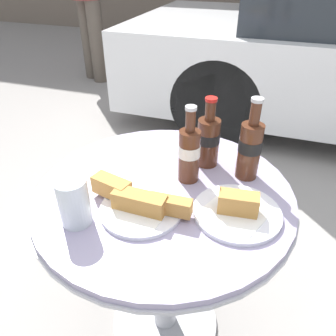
# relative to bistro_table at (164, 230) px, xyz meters

# --- Properties ---
(ground_plane) EXTENTS (30.00, 30.00, 0.00)m
(ground_plane) POSITION_rel_bistro_table_xyz_m (0.00, 0.00, -0.52)
(ground_plane) COLOR gray
(bistro_table) EXTENTS (0.77, 0.77, 0.69)m
(bistro_table) POSITION_rel_bistro_table_xyz_m (0.00, 0.00, 0.00)
(bistro_table) COLOR #B7B7BC
(bistro_table) RESTS_ON ground_plane
(cola_bottle_left) EXTENTS (0.07, 0.07, 0.23)m
(cola_bottle_left) POSITION_rel_bistro_table_xyz_m (0.09, 0.18, 0.26)
(cola_bottle_left) COLOR #4C2819
(cola_bottle_left) RESTS_ON bistro_table
(cola_bottle_right) EXTENTS (0.06, 0.06, 0.24)m
(cola_bottle_right) POSITION_rel_bistro_table_xyz_m (0.05, 0.07, 0.26)
(cola_bottle_right) COLOR #4C2819
(cola_bottle_right) RESTS_ON bistro_table
(cola_bottle_center) EXTENTS (0.07, 0.07, 0.26)m
(cola_bottle_center) POSITION_rel_bistro_table_xyz_m (0.22, 0.15, 0.27)
(cola_bottle_center) COLOR #4C2819
(cola_bottle_center) RESTS_ON bistro_table
(drinking_glass) EXTENTS (0.08, 0.08, 0.13)m
(drinking_glass) POSITION_rel_bistro_table_xyz_m (-0.17, -0.20, 0.23)
(drinking_glass) COLOR black
(drinking_glass) RESTS_ON bistro_table
(lunch_plate_near) EXTENTS (0.29, 0.22, 0.07)m
(lunch_plate_near) POSITION_rel_bistro_table_xyz_m (-0.03, -0.11, 0.19)
(lunch_plate_near) COLOR white
(lunch_plate_near) RESTS_ON bistro_table
(lunch_plate_far) EXTENTS (0.24, 0.24, 0.07)m
(lunch_plate_far) POSITION_rel_bistro_table_xyz_m (0.22, -0.04, 0.19)
(lunch_plate_far) COLOR white
(lunch_plate_far) RESTS_ON bistro_table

